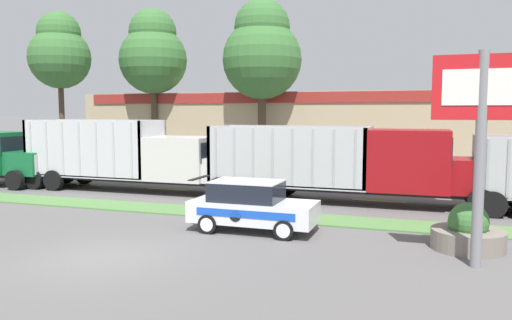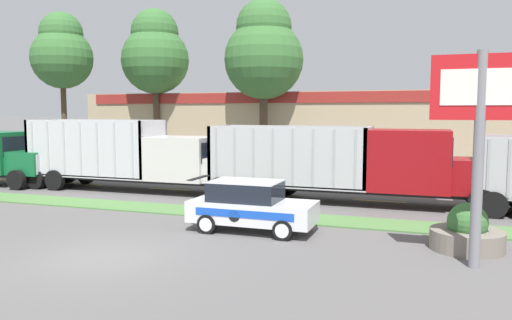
% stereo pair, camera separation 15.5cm
% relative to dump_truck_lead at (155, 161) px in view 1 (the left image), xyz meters
% --- Properties ---
extents(ground_plane, '(600.00, 600.00, 0.00)m').
position_rel_dump_truck_lead_xyz_m(ground_plane, '(4.45, -10.53, -1.59)').
color(ground_plane, '#5B5959').
extents(grass_verge, '(120.00, 1.86, 0.06)m').
position_rel_dump_truck_lead_xyz_m(grass_verge, '(4.45, -3.93, -1.56)').
color(grass_verge, '#517F42').
rests_on(grass_verge, ground_plane).
extents(centre_line_1, '(2.40, 0.14, 0.01)m').
position_rel_dump_truck_lead_xyz_m(centre_line_1, '(-10.63, 1.01, -1.58)').
color(centre_line_1, yellow).
rests_on(centre_line_1, ground_plane).
extents(centre_line_2, '(2.40, 0.14, 0.01)m').
position_rel_dump_truck_lead_xyz_m(centre_line_2, '(-5.23, 1.01, -1.58)').
color(centre_line_2, yellow).
rests_on(centre_line_2, ground_plane).
extents(centre_line_3, '(2.40, 0.14, 0.01)m').
position_rel_dump_truck_lead_xyz_m(centre_line_3, '(0.17, 1.01, -1.58)').
color(centre_line_3, yellow).
rests_on(centre_line_3, ground_plane).
extents(centre_line_4, '(2.40, 0.14, 0.01)m').
position_rel_dump_truck_lead_xyz_m(centre_line_4, '(5.57, 1.01, -1.58)').
color(centre_line_4, yellow).
rests_on(centre_line_4, ground_plane).
extents(centre_line_5, '(2.40, 0.14, 0.01)m').
position_rel_dump_truck_lead_xyz_m(centre_line_5, '(10.97, 1.01, -1.58)').
color(centre_line_5, yellow).
rests_on(centre_line_5, ground_plane).
extents(centre_line_6, '(2.40, 0.14, 0.01)m').
position_rel_dump_truck_lead_xyz_m(centre_line_6, '(16.37, 1.01, -1.58)').
color(centre_line_6, yellow).
rests_on(centre_line_6, ground_plane).
extents(dump_truck_lead, '(12.34, 2.79, 3.64)m').
position_rel_dump_truck_lead_xyz_m(dump_truck_lead, '(0.00, 0.00, 0.00)').
color(dump_truck_lead, black).
rests_on(dump_truck_lead, ground_plane).
extents(dump_truck_far_right, '(12.82, 2.82, 3.41)m').
position_rel_dump_truck_lead_xyz_m(dump_truck_far_right, '(11.04, 0.01, 0.10)').
color(dump_truck_far_right, black).
rests_on(dump_truck_far_right, ground_plane).
extents(rally_car, '(4.28, 1.98, 1.76)m').
position_rel_dump_truck_lead_xyz_m(rally_car, '(7.34, -6.27, -0.71)').
color(rally_car, silver).
rests_on(rally_car, ground_plane).
extents(store_sign_post, '(2.45, 0.28, 5.62)m').
position_rel_dump_truck_lead_xyz_m(store_sign_post, '(14.22, -8.17, 2.37)').
color(store_sign_post, gray).
rests_on(store_sign_post, ground_plane).
extents(stone_planter, '(2.10, 2.10, 1.40)m').
position_rel_dump_truck_lead_xyz_m(stone_planter, '(14.17, -6.39, -1.10)').
color(stone_planter, slate).
rests_on(stone_planter, ground_plane).
extents(store_building_backdrop, '(37.57, 12.10, 5.57)m').
position_rel_dump_truck_lead_xyz_m(store_building_backdrop, '(3.71, 20.39, 1.20)').
color(store_building_backdrop, tan).
rests_on(store_building_backdrop, ground_plane).
extents(tree_behind_left, '(4.53, 4.53, 11.43)m').
position_rel_dump_truck_lead_xyz_m(tree_behind_left, '(-13.01, 8.91, 6.87)').
color(tree_behind_left, '#473828').
rests_on(tree_behind_left, ground_plane).
extents(tree_behind_centre, '(5.85, 5.85, 12.29)m').
position_rel_dump_truck_lead_xyz_m(tree_behind_centre, '(1.36, 13.38, 6.86)').
color(tree_behind_centre, '#473828').
rests_on(tree_behind_centre, ground_plane).
extents(tree_behind_right, '(5.46, 5.46, 12.34)m').
position_rel_dump_truck_lead_xyz_m(tree_behind_right, '(-8.14, 14.10, 7.17)').
color(tree_behind_right, '#473828').
rests_on(tree_behind_right, ground_plane).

